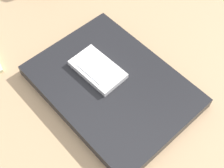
% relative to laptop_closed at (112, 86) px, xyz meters
% --- Properties ---
extents(desk_surface, '(1.20, 0.80, 0.03)m').
position_rel_laptop_closed_xyz_m(desk_surface, '(0.01, -0.06, -0.03)').
color(desk_surface, tan).
rests_on(desk_surface, ground).
extents(laptop_closed, '(0.36, 0.31, 0.02)m').
position_rel_laptop_closed_xyz_m(laptop_closed, '(0.00, 0.00, 0.00)').
color(laptop_closed, black).
rests_on(laptop_closed, desk_surface).
extents(cell_phone_on_laptop, '(0.12, 0.09, 0.01)m').
position_rel_laptop_closed_xyz_m(cell_phone_on_laptop, '(0.04, -0.01, 0.02)').
color(cell_phone_on_laptop, silver).
rests_on(cell_phone_on_laptop, laptop_closed).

